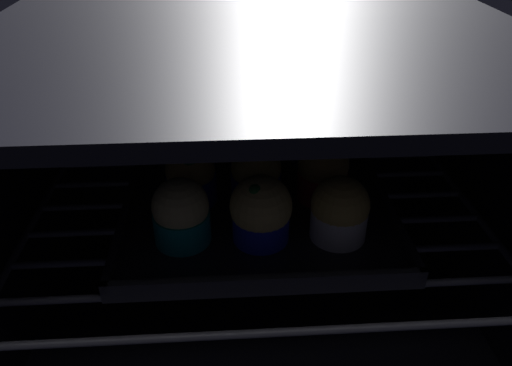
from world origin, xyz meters
TOP-DOWN VIEW (x-y plane):
  - oven_cavity at (0.00, 26.25)cm, footprint 59.00×47.00cm
  - oven_rack at (0.00, 22.00)cm, footprint 54.80×42.00cm
  - baking_tray at (0.00, 23.08)cm, footprint 31.68×31.68cm
  - muffin_row0_col0 at (-8.45, 15.22)cm, footprint 6.13×6.13cm
  - muffin_row0_col1 at (-0.27, 14.93)cm, footprint 6.68×6.68cm
  - muffin_row0_col2 at (8.45, 14.82)cm, footprint 6.31×6.31cm
  - muffin_row1_col0 at (-7.83, 23.07)cm, footprint 6.13×6.13cm
  - muffin_row1_col1 at (0.27, 23.02)cm, footprint 6.13×6.13cm
  - muffin_row1_col2 at (8.04, 22.78)cm, footprint 6.18×6.18cm
  - muffin_row2_col0 at (-8.16, 31.50)cm, footprint 6.13×6.13cm
  - muffin_row2_col1 at (0.10, 31.19)cm, footprint 6.21×6.21cm
  - muffin_row2_col2 at (8.46, 31.25)cm, footprint 6.13×6.13cm

SIDE VIEW (x-z plane):
  - oven_rack at x=0.00cm, z-range 13.20..14.00cm
  - baking_tray at x=0.00cm, z-range 13.59..15.79cm
  - oven_cavity at x=0.00cm, z-range -1.50..35.50cm
  - muffin_row0_col2 at x=8.45cm, z-range 14.86..22.11cm
  - muffin_row2_col2 at x=8.46cm, z-range 14.65..22.44cm
  - muffin_row1_col0 at x=-7.83cm, z-range 14.91..22.19cm
  - muffin_row1_col1 at x=0.27cm, z-range 14.78..22.38cm
  - muffin_row0_col0 at x=-8.45cm, z-range 14.90..22.37cm
  - muffin_row2_col0 at x=-8.16cm, z-range 14.88..22.52cm
  - muffin_row0_col1 at x=-0.27cm, z-range 14.92..22.51cm
  - muffin_row1_col2 at x=8.04cm, z-range 14.94..22.66cm
  - muffin_row2_col1 at x=0.10cm, z-range 14.98..22.63cm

